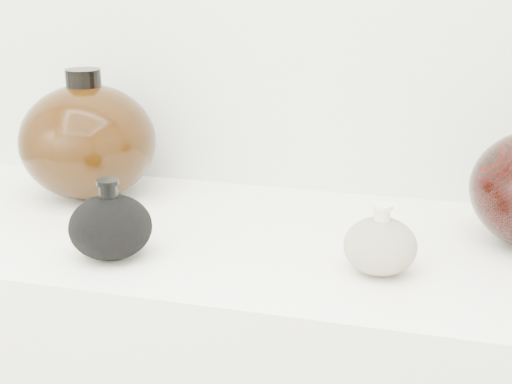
# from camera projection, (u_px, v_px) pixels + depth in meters

# --- Properties ---
(black_gourd_vase) EXTENTS (0.15, 0.15, 0.12)m
(black_gourd_vase) POSITION_uv_depth(u_px,v_px,m) (111.00, 226.00, 1.03)
(black_gourd_vase) COLOR black
(black_gourd_vase) RESTS_ON display_counter
(cream_gourd_vase) EXTENTS (0.13, 0.13, 0.10)m
(cream_gourd_vase) POSITION_uv_depth(u_px,v_px,m) (380.00, 245.00, 0.99)
(cream_gourd_vase) COLOR #C3B195
(cream_gourd_vase) RESTS_ON display_counter
(left_round_pot) EXTENTS (0.26, 0.26, 0.23)m
(left_round_pot) POSITION_uv_depth(u_px,v_px,m) (88.00, 141.00, 1.28)
(left_round_pot) COLOR black
(left_round_pot) RESTS_ON display_counter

